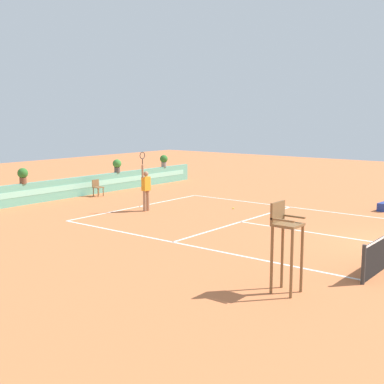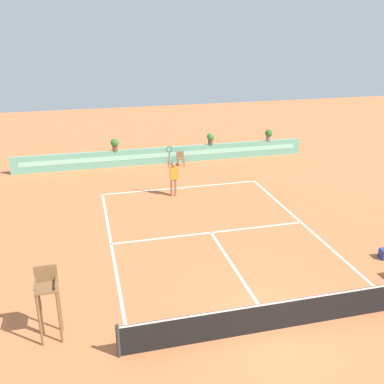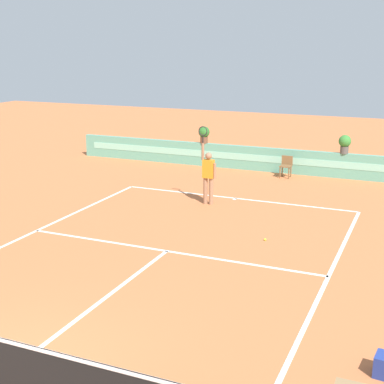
# 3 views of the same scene
# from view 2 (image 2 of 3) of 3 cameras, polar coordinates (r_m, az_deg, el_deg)

# --- Properties ---
(ground_plane) EXTENTS (60.00, 60.00, 0.00)m
(ground_plane) POSITION_cam_2_polar(r_m,az_deg,el_deg) (18.17, 2.82, -5.79)
(ground_plane) COLOR #C66B3D
(court_lines) EXTENTS (8.32, 11.94, 0.01)m
(court_lines) POSITION_cam_2_polar(r_m,az_deg,el_deg) (18.78, 2.18, -4.82)
(court_lines) COLOR white
(court_lines) RESTS_ON ground
(net) EXTENTS (8.92, 0.10, 1.00)m
(net) POSITION_cam_2_polar(r_m,az_deg,el_deg) (13.13, 10.74, -15.25)
(net) COLOR #333333
(net) RESTS_ON ground
(back_wall_barrier) EXTENTS (18.00, 0.21, 1.00)m
(back_wall_barrier) POSITION_cam_2_polar(r_m,az_deg,el_deg) (27.41, -3.49, 4.75)
(back_wall_barrier) COLOR #60A88E
(back_wall_barrier) RESTS_ON ground
(umpire_chair) EXTENTS (0.60, 0.60, 2.14)m
(umpire_chair) POSITION_cam_2_polar(r_m,az_deg,el_deg) (12.81, -18.07, -12.52)
(umpire_chair) COLOR brown
(umpire_chair) RESTS_ON ground
(ball_kid_chair) EXTENTS (0.44, 0.44, 0.85)m
(ball_kid_chair) POSITION_cam_2_polar(r_m,az_deg,el_deg) (26.89, -1.49, 4.40)
(ball_kid_chair) COLOR brown
(ball_kid_chair) RESTS_ON ground
(tennis_player) EXTENTS (0.62, 0.22, 2.58)m
(tennis_player) POSITION_cam_2_polar(r_m,az_deg,el_deg) (21.97, -2.39, 2.07)
(tennis_player) COLOR #9E7051
(tennis_player) RESTS_ON ground
(tennis_ball_near_baseline) EXTENTS (0.07, 0.07, 0.07)m
(tennis_ball_near_baseline) POSITION_cam_2_polar(r_m,az_deg,el_deg) (20.64, 6.69, -2.38)
(tennis_ball_near_baseline) COLOR #CCE033
(tennis_ball_near_baseline) RESTS_ON ground
(potted_plant_left) EXTENTS (0.48, 0.48, 0.72)m
(potted_plant_left) POSITION_cam_2_polar(r_m,az_deg,el_deg) (26.80, -9.90, 6.11)
(potted_plant_left) COLOR brown
(potted_plant_left) RESTS_ON back_wall_barrier
(potted_plant_right) EXTENTS (0.48, 0.48, 0.72)m
(potted_plant_right) POSITION_cam_2_polar(r_m,az_deg,el_deg) (27.84, 2.41, 6.97)
(potted_plant_right) COLOR #514C47
(potted_plant_right) RESTS_ON back_wall_barrier
(potted_plant_far_right) EXTENTS (0.48, 0.48, 0.72)m
(potted_plant_far_right) POSITION_cam_2_polar(r_m,az_deg,el_deg) (29.16, 9.83, 7.34)
(potted_plant_far_right) COLOR gray
(potted_plant_far_right) RESTS_ON back_wall_barrier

